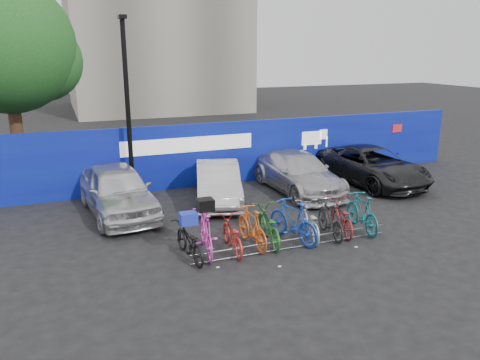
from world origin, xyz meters
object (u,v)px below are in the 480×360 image
bike_1 (206,232)px  bike_5 (293,221)px  car_0 (117,190)px  bike_9 (362,212)px  tree (13,49)px  bike_7 (330,220)px  bike_2 (232,235)px  car_2 (298,172)px  bike_rack (294,243)px  bike_4 (268,226)px  lamppost (128,105)px  bike_6 (310,221)px  bike_3 (252,227)px  car_1 (218,183)px  car_3 (371,166)px  bike_8 (341,217)px  bike_0 (189,241)px

bike_1 → bike_5: (2.43, -0.09, -0.00)m
car_0 → bike_9: bearing=-38.3°
tree → bike_7: size_ratio=4.73×
bike_2 → bike_5: (1.77, 0.01, 0.13)m
bike_5 → car_2: bearing=-133.6°
bike_rack → bike_5: 0.68m
tree → car_0: 8.06m
bike_5 → bike_4: bearing=-25.5°
tree → lamppost: bearing=-52.5°
tree → bike_7: (8.11, -10.25, -4.57)m
bike_4 → bike_9: bike_9 is taller
car_2 → bike_2: car_2 is taller
bike_6 → car_2: bearing=-99.2°
tree → bike_9: tree is taller
lamppost → bike_2: (1.65, -5.53, -2.82)m
tree → lamppost: (3.57, -4.66, -1.80)m
bike_3 → bike_7: bike_3 is taller
bike_rack → bike_1: 2.32m
tree → car_0: tree is taller
car_1 → bike_1: bearing=-97.1°
lamppost → car_3: lamppost is taller
tree → bike_8: tree is taller
car_1 → bike_6: car_1 is taller
car_1 → bike_8: 4.59m
lamppost → car_2: bearing=-13.3°
car_3 → bike_9: bearing=-133.2°
bike_1 → bike_9: size_ratio=1.06×
car_1 → bike_1: 4.25m
bike_6 → bike_0: bearing=16.6°
bike_0 → bike_6: bike_6 is taller
car_2 → bike_3: 5.37m
car_0 → bike_8: (5.69, -3.92, -0.31)m
car_1 → bike_4: car_1 is taller
car_2 → bike_8: 4.17m
tree → bike_3: 12.49m
tree → bike_8: bearing=-49.7°
bike_rack → bike_0: 2.75m
tree → bike_9: (9.19, -10.21, -4.52)m
bike_2 → bike_1: bearing=-4.1°
car_0 → bike_2: car_0 is taller
lamppost → bike_3: bearing=-67.4°
bike_rack → car_3: 7.33m
car_0 → bike_rack: bearing=-54.8°
bike_3 → bike_9: 3.36m
car_1 → bike_0: 4.58m
lamppost → tree: bearing=127.5°
bike_rack → car_0: size_ratio=1.21×
bike_7 → bike_9: (1.08, 0.04, 0.06)m
lamppost → bike_9: 8.36m
bike_rack → bike_1: (-2.21, 0.57, 0.42)m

